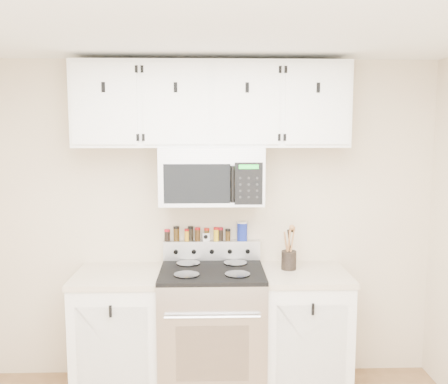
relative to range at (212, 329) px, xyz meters
name	(u,v)px	position (x,y,z in m)	size (l,w,h in m)	color
back_wall	(212,221)	(0.00, 0.32, 0.76)	(3.50, 0.01, 2.50)	beige
ceiling	(212,2)	(0.00, -1.43, 2.01)	(3.50, 3.50, 0.01)	white
range	(212,329)	(0.00, 0.00, 0.00)	(0.76, 0.65, 1.10)	#B7B7BA
base_cabinet_left	(120,333)	(-0.69, 0.02, -0.03)	(0.64, 0.62, 0.92)	white
base_cabinet_right	(303,330)	(0.69, 0.02, -0.03)	(0.64, 0.62, 0.92)	white
microwave	(212,176)	(0.00, 0.13, 1.14)	(0.76, 0.44, 0.42)	#9E9EA3
upper_cabinets	(211,105)	(0.00, 0.15, 1.66)	(2.00, 0.35, 0.62)	white
utensil_crock	(289,259)	(0.58, 0.09, 0.52)	(0.11, 0.11, 0.33)	black
kitchen_timer	(206,237)	(-0.05, 0.28, 0.64)	(0.05, 0.04, 0.06)	silver
salt_canister	(242,231)	(0.24, 0.28, 0.69)	(0.08, 0.08, 0.15)	#16289A
spice_jar_0	(167,235)	(-0.35, 0.28, 0.66)	(0.05, 0.05, 0.09)	black
spice_jar_1	(176,234)	(-0.28, 0.28, 0.67)	(0.05, 0.05, 0.12)	#3B280E
spice_jar_2	(187,235)	(-0.19, 0.28, 0.66)	(0.04, 0.04, 0.10)	gold
spice_jar_3	(191,234)	(-0.17, 0.28, 0.67)	(0.04, 0.04, 0.12)	black
spice_jar_4	(198,234)	(-0.11, 0.28, 0.67)	(0.04, 0.04, 0.11)	#39230D
spice_jar_5	(207,234)	(-0.04, 0.28, 0.66)	(0.04, 0.04, 0.10)	#3B2B0E
spice_jar_6	(216,234)	(0.04, 0.28, 0.67)	(0.04, 0.04, 0.11)	gold
spice_jar_7	(220,234)	(0.07, 0.28, 0.67)	(0.04, 0.04, 0.10)	black
spice_jar_8	(228,235)	(0.13, 0.28, 0.66)	(0.04, 0.04, 0.09)	#402B0F
spice_jar_9	(240,235)	(0.22, 0.28, 0.66)	(0.04, 0.04, 0.09)	gold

